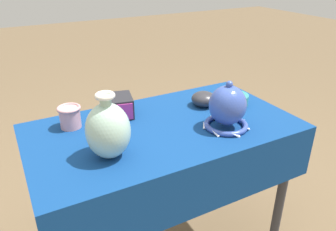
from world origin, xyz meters
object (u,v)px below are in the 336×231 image
vase_dome_bell (227,108)px  mosaic_tile_box (119,106)px  vase_tall_bulbous (108,130)px  cup_wide_rose (70,116)px  bowl_shallow_charcoal (204,99)px  pot_squat_teal (234,99)px

vase_dome_bell → mosaic_tile_box: 0.48m
vase_tall_bulbous → mosaic_tile_box: bearing=63.5°
cup_wide_rose → vase_tall_bulbous: bearing=-76.1°
vase_tall_bulbous → cup_wide_rose: (-0.07, 0.29, -0.06)m
mosaic_tile_box → vase_dome_bell: bearing=-29.2°
vase_dome_bell → bowl_shallow_charcoal: bearing=79.9°
vase_dome_bell → bowl_shallow_charcoal: (0.04, 0.23, -0.05)m
vase_dome_bell → cup_wide_rose: bearing=151.7°
vase_dome_bell → cup_wide_rose: (-0.58, 0.31, -0.04)m
mosaic_tile_box → pot_squat_teal: (0.53, -0.15, -0.02)m
bowl_shallow_charcoal → cup_wide_rose: 0.62m
mosaic_tile_box → pot_squat_teal: size_ratio=1.19×
bowl_shallow_charcoal → cup_wide_rose: (-0.62, 0.08, 0.02)m
vase_dome_bell → pot_squat_teal: (0.18, 0.17, -0.06)m
mosaic_tile_box → cup_wide_rose: cup_wide_rose is taller
pot_squat_teal → vase_tall_bulbous: bearing=-167.2°
vase_dome_bell → bowl_shallow_charcoal: size_ratio=1.79×
bowl_shallow_charcoal → pot_squat_teal: size_ratio=0.85×
mosaic_tile_box → bowl_shallow_charcoal: bearing=0.2°
pot_squat_teal → vase_dome_bell: bearing=-135.8°
mosaic_tile_box → bowl_shallow_charcoal: (0.39, -0.09, -0.01)m
vase_tall_bulbous → bowl_shallow_charcoal: bearing=21.3°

